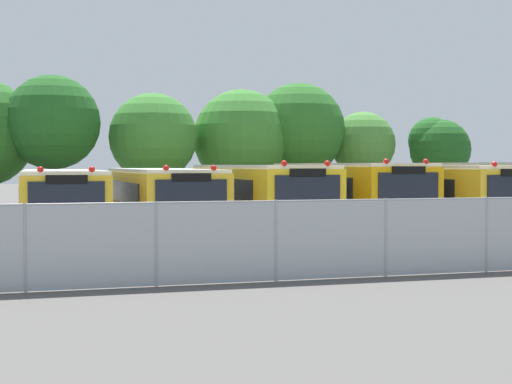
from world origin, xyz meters
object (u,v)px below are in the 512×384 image
object	(u,v)px
tree_1	(55,123)
school_bus_5	(509,193)
school_bus_0	(62,202)
tree_2	(156,137)
school_bus_1	(161,200)
school_bus_4	(430,195)
school_bus_3	(344,195)
tree_3	(245,139)
school_bus_2	(255,197)
tree_6	(437,147)
tree_4	(298,130)
tree_5	(362,145)

from	to	relation	value
tree_1	school_bus_5	bearing A→B (deg)	-31.74
school_bus_0	tree_2	distance (m)	12.44
school_bus_0	school_bus_1	distance (m)	3.29
school_bus_4	school_bus_5	bearing A→B (deg)	-178.99
school_bus_1	school_bus_5	distance (m)	13.69
school_bus_3	school_bus_5	xyz separation A→B (m)	(6.86, -0.21, 0.01)
tree_3	tree_2	bearing A→B (deg)	-167.29
school_bus_2	tree_6	distance (m)	17.42
school_bus_3	tree_3	xyz separation A→B (m)	(-0.57, 11.99, 2.46)
school_bus_1	tree_2	size ratio (longest dim) A/B	1.65
school_bus_3	tree_1	bearing A→B (deg)	-45.41
school_bus_3	tree_6	bearing A→B (deg)	-132.39
tree_1	tree_4	world-z (taller)	tree_4
school_bus_2	school_bus_3	distance (m)	3.45
school_bus_5	school_bus_4	bearing A→B (deg)	-0.71
school_bus_4	tree_4	bearing A→B (deg)	-84.11
tree_6	school_bus_3	bearing A→B (deg)	-132.45
tree_4	tree_5	xyz separation A→B (m)	(3.60, -0.17, -0.74)
school_bus_1	tree_6	size ratio (longest dim) A/B	1.94
school_bus_4	tree_2	bearing A→B (deg)	-50.82
school_bus_4	tree_1	world-z (taller)	tree_1
tree_2	tree_5	bearing A→B (deg)	4.71
tree_1	tree_6	distance (m)	20.11
tree_2	tree_6	world-z (taller)	tree_2
school_bus_0	tree_1	size ratio (longest dim) A/B	1.45
school_bus_0	tree_4	world-z (taller)	tree_4
school_bus_5	tree_1	distance (m)	20.22
school_bus_2	tree_2	xyz separation A→B (m)	(-1.91, 10.98, 2.51)
school_bus_0	tree_6	xyz separation A→B (m)	(20.06, 11.14, 2.22)
tree_5	tree_6	world-z (taller)	tree_5
school_bus_3	school_bus_5	bearing A→B (deg)	178.33
school_bus_4	tree_1	xyz separation A→B (m)	(-13.53, 10.52, 3.10)
tree_2	tree_4	xyz separation A→B (m)	(7.70, 1.10, 0.46)
tree_4	school_bus_2	bearing A→B (deg)	-115.61
school_bus_0	school_bus_2	xyz separation A→B (m)	(6.67, 0.20, 0.09)
school_bus_0	tree_2	bearing A→B (deg)	-113.20
school_bus_3	tree_4	size ratio (longest dim) A/B	1.49
school_bus_1	school_bus_3	world-z (taller)	school_bus_3
school_bus_5	tree_1	xyz separation A→B (m)	(-17.00, 10.51, 3.04)
school_bus_5	tree_3	size ratio (longest dim) A/B	1.43
tree_4	tree_2	bearing A→B (deg)	-171.86
school_bus_3	school_bus_4	size ratio (longest dim) A/B	0.91
tree_6	tree_2	bearing A→B (deg)	179.83
school_bus_1	tree_2	xyz separation A→B (m)	(1.48, 11.02, 2.58)
tree_3	school_bus_2	bearing A→B (deg)	-103.42
school_bus_1	school_bus_4	xyz separation A→B (m)	(10.23, -0.11, 0.06)
tree_1	tree_6	world-z (taller)	tree_1
school_bus_3	school_bus_5	world-z (taller)	school_bus_5
tree_1	tree_3	distance (m)	9.74
school_bus_5	tree_4	world-z (taller)	tree_4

